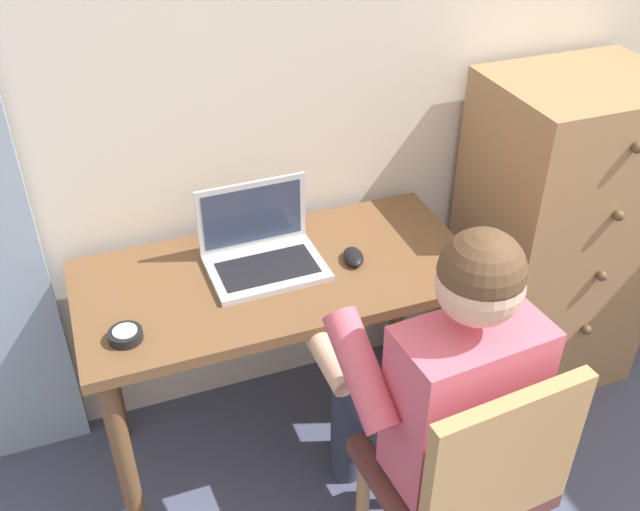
# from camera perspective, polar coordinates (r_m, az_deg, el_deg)

# --- Properties ---
(wall_back) EXTENTS (4.80, 0.05, 2.50)m
(wall_back) POSITION_cam_1_polar(r_m,az_deg,el_deg) (2.40, 6.51, 16.21)
(wall_back) COLOR beige
(wall_back) RESTS_ON ground_plane
(desk) EXTENTS (1.19, 0.57, 0.74)m
(desk) POSITION_cam_1_polar(r_m,az_deg,el_deg) (2.22, -3.33, -3.75)
(desk) COLOR brown
(desk) RESTS_ON ground_plane
(dresser) EXTENTS (0.59, 0.51, 1.18)m
(dresser) POSITION_cam_1_polar(r_m,az_deg,el_deg) (2.72, 18.17, 1.45)
(dresser) COLOR #9E754C
(dresser) RESTS_ON ground_plane
(chair) EXTENTS (0.45, 0.43, 0.87)m
(chair) POSITION_cam_1_polar(r_m,az_deg,el_deg) (1.97, 11.58, -16.79)
(chair) COLOR brown
(chair) RESTS_ON ground_plane
(person_seated) EXTENTS (0.56, 0.60, 1.19)m
(person_seated) POSITION_cam_1_polar(r_m,az_deg,el_deg) (1.93, 9.14, -9.67)
(person_seated) COLOR #33384C
(person_seated) RESTS_ON ground_plane
(laptop) EXTENTS (0.34, 0.26, 0.24)m
(laptop) POSITION_cam_1_polar(r_m,az_deg,el_deg) (2.16, -4.65, 0.49)
(laptop) COLOR #B7BABF
(laptop) RESTS_ON desk
(computer_mouse) EXTENTS (0.08, 0.11, 0.03)m
(computer_mouse) POSITION_cam_1_polar(r_m,az_deg,el_deg) (2.19, 2.66, -0.09)
(computer_mouse) COLOR black
(computer_mouse) RESTS_ON desk
(desk_clock) EXTENTS (0.09, 0.09, 0.03)m
(desk_clock) POSITION_cam_1_polar(r_m,az_deg,el_deg) (1.97, -15.16, -6.11)
(desk_clock) COLOR black
(desk_clock) RESTS_ON desk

